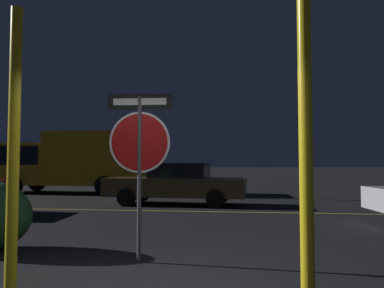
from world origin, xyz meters
name	(u,v)px	position (x,y,z in m)	size (l,w,h in m)	color
road_center_stripe	(207,212)	(0.00, 7.18, 0.00)	(40.08, 0.12, 0.01)	gold
stop_sign	(140,142)	(-0.52, 1.50, 1.72)	(0.96, 0.07, 2.43)	#4C4C51
yellow_pole_left	(14,146)	(-1.63, 0.15, 1.61)	(0.13, 0.13, 3.22)	yellow
yellow_pole_right	(306,138)	(1.59, 0.10, 1.68)	(0.14, 0.14, 3.36)	yellow
passing_car_2	(177,184)	(-1.17, 8.88, 0.71)	(4.94, 2.08, 1.43)	brown
delivery_truck	(68,160)	(-7.17, 13.29, 1.56)	(7.18, 2.52, 2.88)	gold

